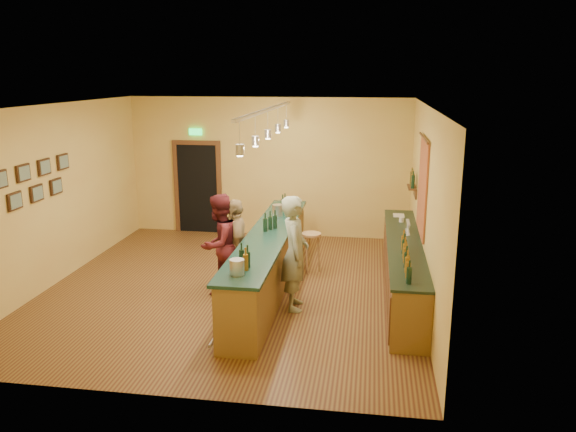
# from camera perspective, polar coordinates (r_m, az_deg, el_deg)

# --- Properties ---
(floor) EXTENTS (7.00, 7.00, 0.00)m
(floor) POSITION_cam_1_polar(r_m,az_deg,el_deg) (10.14, -5.57, -7.27)
(floor) COLOR #4F2516
(floor) RESTS_ON ground
(ceiling) EXTENTS (6.50, 7.00, 0.02)m
(ceiling) POSITION_cam_1_polar(r_m,az_deg,el_deg) (9.45, -6.05, 11.09)
(ceiling) COLOR silver
(ceiling) RESTS_ON wall_back
(wall_back) EXTENTS (6.50, 0.02, 3.20)m
(wall_back) POSITION_cam_1_polar(r_m,az_deg,el_deg) (13.02, -2.01, 4.95)
(wall_back) COLOR gold
(wall_back) RESTS_ON floor
(wall_front) EXTENTS (6.50, 0.02, 3.20)m
(wall_front) POSITION_cam_1_polar(r_m,az_deg,el_deg) (6.47, -13.45, -5.23)
(wall_front) COLOR gold
(wall_front) RESTS_ON floor
(wall_left) EXTENTS (0.02, 7.00, 3.20)m
(wall_left) POSITION_cam_1_polar(r_m,az_deg,el_deg) (10.93, -22.56, 2.03)
(wall_left) COLOR gold
(wall_left) RESTS_ON floor
(wall_right) EXTENTS (0.02, 7.00, 3.20)m
(wall_right) POSITION_cam_1_polar(r_m,az_deg,el_deg) (9.42, 13.75, 0.89)
(wall_right) COLOR gold
(wall_right) RESTS_ON floor
(doorway) EXTENTS (1.15, 0.09, 2.48)m
(doorway) POSITION_cam_1_polar(r_m,az_deg,el_deg) (13.50, -9.14, 3.06)
(doorway) COLOR black
(doorway) RESTS_ON wall_back
(tapestry) EXTENTS (0.03, 1.40, 1.60)m
(tapestry) POSITION_cam_1_polar(r_m,az_deg,el_deg) (9.75, 13.52, 2.87)
(tapestry) COLOR maroon
(tapestry) RESTS_ON wall_right
(bottle_shelf) EXTENTS (0.17, 0.55, 0.54)m
(bottle_shelf) POSITION_cam_1_polar(r_m,az_deg,el_deg) (11.25, 12.56, 3.46)
(bottle_shelf) COLOR #542919
(bottle_shelf) RESTS_ON wall_right
(picture_grid) EXTENTS (0.06, 2.20, 0.70)m
(picture_grid) POSITION_cam_1_polar(r_m,az_deg,el_deg) (10.22, -24.69, 3.03)
(picture_grid) COLOR #382111
(picture_grid) RESTS_ON wall_left
(back_counter) EXTENTS (0.60, 4.55, 1.27)m
(back_counter) POSITION_cam_1_polar(r_m,az_deg,el_deg) (9.88, 11.65, -5.10)
(back_counter) COLOR brown
(back_counter) RESTS_ON floor
(tasting_bar) EXTENTS (0.73, 5.10, 1.38)m
(tasting_bar) POSITION_cam_1_polar(r_m,az_deg,el_deg) (9.80, -1.96, -4.22)
(tasting_bar) COLOR brown
(tasting_bar) RESTS_ON floor
(pendant_track) EXTENTS (0.11, 4.60, 0.50)m
(pendant_track) POSITION_cam_1_polar(r_m,az_deg,el_deg) (9.32, -2.07, 9.77)
(pendant_track) COLOR silver
(pendant_track) RESTS_ON ceiling
(bartender) EXTENTS (0.54, 0.74, 1.87)m
(bartender) POSITION_cam_1_polar(r_m,az_deg,el_deg) (8.97, 0.70, -3.78)
(bartender) COLOR gray
(bartender) RESTS_ON floor
(customer_a) EXTENTS (0.94, 1.04, 1.75)m
(customer_a) POSITION_cam_1_polar(r_m,az_deg,el_deg) (9.68, -6.98, -2.87)
(customer_a) COLOR #59191E
(customer_a) RESTS_ON floor
(customer_b) EXTENTS (0.69, 1.05, 1.65)m
(customer_b) POSITION_cam_1_polar(r_m,az_deg,el_deg) (9.73, -5.28, -3.04)
(customer_b) COLOR #997A51
(customer_b) RESTS_ON floor
(bar_stool) EXTENTS (0.38, 0.38, 0.77)m
(bar_stool) POSITION_cam_1_polar(r_m,az_deg,el_deg) (10.69, 2.39, -2.49)
(bar_stool) COLOR #966243
(bar_stool) RESTS_ON floor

